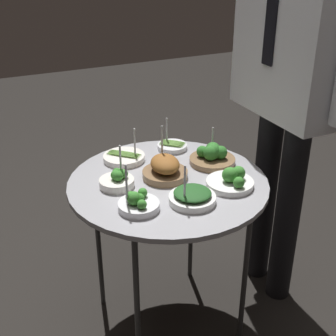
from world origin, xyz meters
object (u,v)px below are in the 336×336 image
object	(u,v)px
bowl_broccoli_front_center	(117,180)
bowl_broccoli_mid_right	(138,203)
bowl_roast_front_right	(166,169)
bowl_broccoli_front_left	(231,179)
bowl_asparagus_near_rim	(124,157)
bowl_broccoli_back_left	(212,156)
serving_cart	(168,191)
bowl_spinach_mid_left	(192,197)
bowl_asparagus_far_rim	(172,146)
waiter_figure	(294,52)

from	to	relation	value
bowl_broccoli_front_center	bowl_broccoli_mid_right	world-z (taller)	bowl_broccoli_mid_right
bowl_roast_front_right	bowl_broccoli_mid_right	xyz separation A→B (m)	(0.16, -0.17, -0.01)
bowl_broccoli_front_left	bowl_broccoli_mid_right	size ratio (longest dim) A/B	1.00
bowl_asparagus_near_rim	bowl_roast_front_right	xyz separation A→B (m)	(0.19, 0.09, 0.02)
bowl_asparagus_near_rim	bowl_broccoli_back_left	xyz separation A→B (m)	(0.17, 0.29, 0.02)
bowl_asparagus_near_rim	bowl_broccoli_front_left	distance (m)	0.44
bowl_roast_front_right	bowl_broccoli_front_left	size ratio (longest dim) A/B	1.10
serving_cart	bowl_broccoli_mid_right	size ratio (longest dim) A/B	4.30
bowl_spinach_mid_left	bowl_roast_front_right	distance (m)	0.19
serving_cart	bowl_asparagus_far_rim	xyz separation A→B (m)	(-0.24, 0.13, 0.06)
serving_cart	waiter_figure	distance (m)	0.68
bowl_broccoli_front_center	bowl_asparagus_far_rim	bearing A→B (deg)	123.19
bowl_spinach_mid_left	bowl_broccoli_front_center	distance (m)	0.28
bowl_asparagus_near_rim	bowl_broccoli_front_center	world-z (taller)	bowl_broccoli_front_center
bowl_roast_front_right	bowl_asparagus_near_rim	bearing A→B (deg)	-156.04
serving_cart	bowl_spinach_mid_left	xyz separation A→B (m)	(0.17, 0.01, 0.06)
serving_cart	bowl_asparagus_near_rim	xyz separation A→B (m)	(-0.22, -0.08, 0.06)
bowl_spinach_mid_left	waiter_figure	world-z (taller)	waiter_figure
serving_cart	waiter_figure	bearing A→B (deg)	92.64
bowl_broccoli_front_center	waiter_figure	xyz separation A→B (m)	(0.01, 0.69, 0.37)
serving_cart	bowl_broccoli_back_left	distance (m)	0.23
serving_cart	bowl_broccoli_front_center	xyz separation A→B (m)	(-0.04, -0.18, 0.07)
bowl_broccoli_back_left	bowl_broccoli_mid_right	xyz separation A→B (m)	(0.19, -0.38, -0.01)
bowl_spinach_mid_left	waiter_figure	xyz separation A→B (m)	(-0.19, 0.51, 0.38)
bowl_roast_front_right	bowl_broccoli_front_left	distance (m)	0.23
bowl_broccoli_front_left	bowl_spinach_mid_left	bearing A→B (deg)	-78.05
bowl_roast_front_right	bowl_broccoli_front_center	distance (m)	0.18
bowl_asparagus_far_rim	bowl_broccoli_mid_right	bearing A→B (deg)	-38.74
bowl_broccoli_back_left	bowl_roast_front_right	distance (m)	0.21
bowl_roast_front_right	waiter_figure	distance (m)	0.63
bowl_broccoli_front_left	bowl_roast_front_right	bearing A→B (deg)	-131.74
bowl_roast_front_right	waiter_figure	world-z (taller)	waiter_figure
bowl_spinach_mid_left	bowl_broccoli_back_left	world-z (taller)	bowl_spinach_mid_left
bowl_spinach_mid_left	bowl_asparagus_near_rim	distance (m)	0.40
bowl_broccoli_front_center	bowl_asparagus_far_rim	size ratio (longest dim) A/B	1.15
bowl_broccoli_back_left	bowl_broccoli_mid_right	world-z (taller)	bowl_broccoli_mid_right
serving_cart	bowl_asparagus_near_rim	size ratio (longest dim) A/B	4.44
bowl_broccoli_mid_right	bowl_asparagus_near_rim	bearing A→B (deg)	166.61
serving_cart	bowl_broccoli_front_left	distance (m)	0.23
bowl_broccoli_front_left	bowl_asparagus_near_rim	bearing A→B (deg)	-143.29
bowl_asparagus_near_rim	bowl_roast_front_right	size ratio (longest dim) A/B	0.88
bowl_broccoli_mid_right	bowl_broccoli_back_left	bearing A→B (deg)	116.39
bowl_broccoli_front_left	bowl_broccoli_front_center	bearing A→B (deg)	-115.35
bowl_asparagus_near_rim	waiter_figure	bearing A→B (deg)	71.83
bowl_asparagus_far_rim	bowl_broccoli_front_left	xyz separation A→B (m)	(0.37, 0.05, 0.01)
bowl_asparagus_far_rim	waiter_figure	distance (m)	0.58
bowl_spinach_mid_left	bowl_broccoli_front_left	size ratio (longest dim) A/B	0.94
bowl_roast_front_right	bowl_broccoli_front_center	world-z (taller)	bowl_roast_front_right
bowl_roast_front_right	bowl_asparagus_far_rim	distance (m)	0.25
bowl_asparagus_near_rim	bowl_broccoli_front_center	bearing A→B (deg)	-26.89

